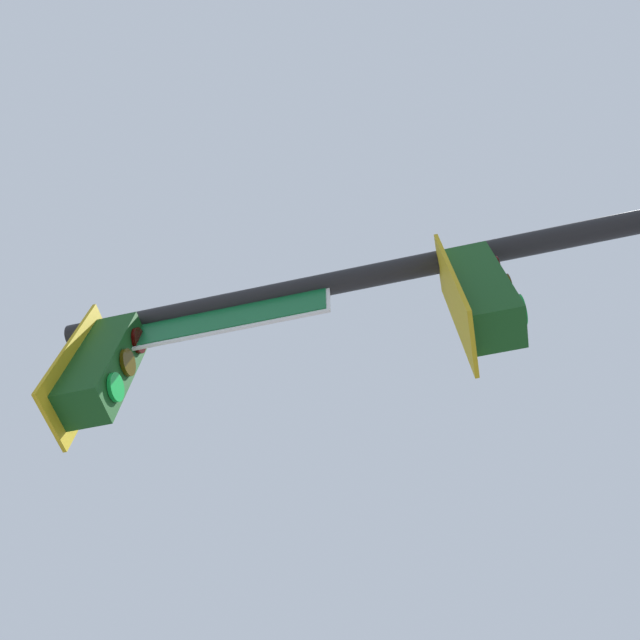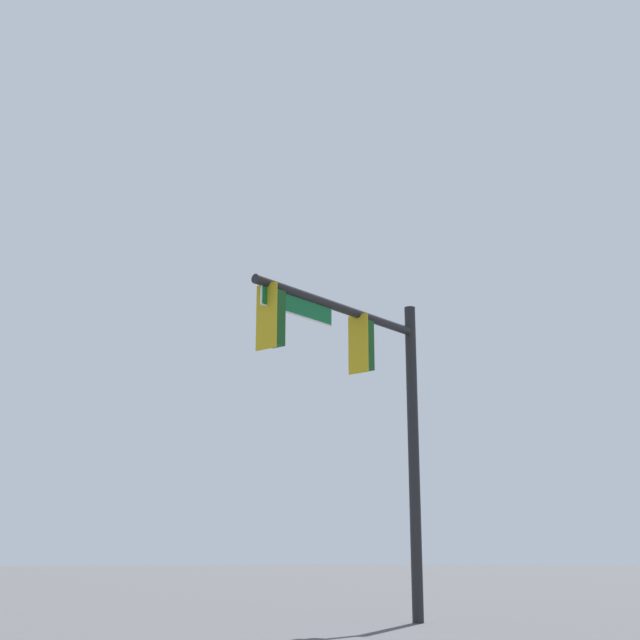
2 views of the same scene
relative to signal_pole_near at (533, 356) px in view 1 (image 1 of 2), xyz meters
name	(u,v)px [view 1 (image 1 of 2)]	position (x,y,z in m)	size (l,w,h in m)	color
signal_pole_near	(533,356)	(0.00, 0.00, 0.00)	(5.44, 0.80, 7.12)	black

